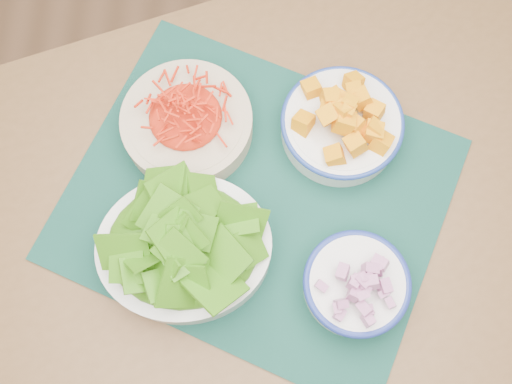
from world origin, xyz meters
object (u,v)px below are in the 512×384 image
placemat (256,198)px  lettuce_bowl (183,245)px  table (250,234)px  carrot_bowl (187,121)px  squash_bowl (342,122)px  onion_bowl (356,284)px

placemat → lettuce_bowl: (-0.10, -0.09, 0.06)m
table → lettuce_bowl: 0.19m
placemat → carrot_bowl: bearing=157.2°
squash_bowl → lettuce_bowl: lettuce_bowl is taller
lettuce_bowl → onion_bowl: 0.25m
placemat → squash_bowl: bearing=63.3°
carrot_bowl → table: bearing=-55.1°
carrot_bowl → lettuce_bowl: lettuce_bowl is taller
placemat → squash_bowl: size_ratio=2.48×
placemat → carrot_bowl: carrot_bowl is taller
squash_bowl → onion_bowl: 0.24m
placemat → lettuce_bowl: size_ratio=2.03×
squash_bowl → lettuce_bowl: 0.30m
placemat → onion_bowl: onion_bowl is taller
placemat → onion_bowl: (0.14, -0.13, 0.04)m
onion_bowl → placemat: bearing=136.7°
placemat → onion_bowl: size_ratio=2.94×
table → lettuce_bowl: bearing=-169.3°
lettuce_bowl → onion_bowl: bearing=-17.4°
table → lettuce_bowl: lettuce_bowl is taller
onion_bowl → table: bearing=145.7°
placemat → onion_bowl: 0.20m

